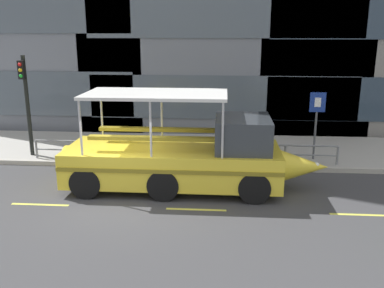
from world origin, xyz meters
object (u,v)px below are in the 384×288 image
Objects in this scene: traffic_light_pole at (26,96)px; parking_sign at (317,114)px; duck_tour_boat at (188,157)px; pedestrian_near_bow at (264,133)px.

traffic_light_pole is 11.50m from parking_sign.
pedestrian_near_bow is (2.80, 3.34, 0.06)m from duck_tour_boat.
duck_tour_boat reaches higher than parking_sign.
parking_sign reaches higher than pedestrian_near_bow.
parking_sign is 0.30× the size of duck_tour_boat.
pedestrian_near_bow is at bearing 171.49° from parking_sign.
parking_sign is (11.48, 0.32, -0.63)m from traffic_light_pole.
parking_sign is at bearing 32.51° from duck_tour_boat.
parking_sign is 2.17m from pedestrian_near_bow.
pedestrian_near_bow is at bearing 3.69° from traffic_light_pole.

